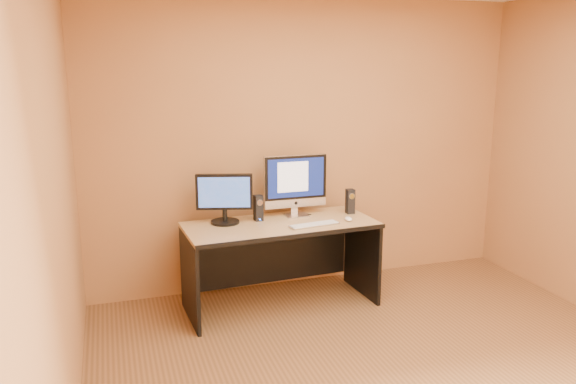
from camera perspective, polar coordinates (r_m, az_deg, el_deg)
walls at (r=3.34m, az=13.77°, el=0.18°), size 4.00×4.00×2.60m
desk at (r=4.76m, az=-0.73°, el=-7.41°), size 1.61×0.78×0.73m
imac at (r=4.81m, az=0.85°, el=0.69°), size 0.56×0.21×0.54m
second_monitor at (r=4.63m, az=-6.47°, el=-0.69°), size 0.52×0.35×0.41m
speaker_left at (r=4.71m, az=-3.03°, el=-1.63°), size 0.07×0.08×0.22m
speaker_right at (r=4.96m, az=6.33°, el=-0.94°), size 0.07×0.07×0.22m
keyboard at (r=4.58m, az=2.69°, el=-3.33°), size 0.44×0.17×0.02m
mouse at (r=4.74m, az=6.16°, el=-2.72°), size 0.07×0.11×0.04m
cable_a at (r=4.96m, az=1.40°, el=-2.11°), size 0.11×0.19×0.01m
cable_b at (r=4.99m, az=0.84°, el=-2.01°), size 0.08×0.16×0.01m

